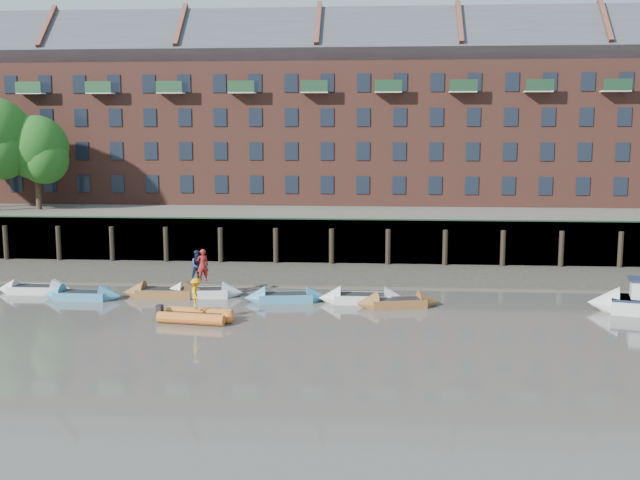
# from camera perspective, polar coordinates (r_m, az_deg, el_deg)

# --- Properties ---
(ground) EXTENTS (220.00, 220.00, 0.00)m
(ground) POSITION_cam_1_polar(r_m,az_deg,el_deg) (32.47, -5.04, -8.61)
(ground) COLOR #59554E
(ground) RESTS_ON ground
(foreshore) EXTENTS (110.00, 8.00, 0.50)m
(foreshore) POSITION_cam_1_polar(r_m,az_deg,el_deg) (49.82, -1.68, -2.63)
(foreshore) COLOR #3D382F
(foreshore) RESTS_ON ground
(mud_band) EXTENTS (110.00, 1.60, 0.10)m
(mud_band) POSITION_cam_1_polar(r_m,az_deg,el_deg) (46.50, -2.12, -3.42)
(mud_band) COLOR #4C4336
(mud_band) RESTS_ON ground
(river_wall) EXTENTS (110.00, 1.23, 3.30)m
(river_wall) POSITION_cam_1_polar(r_m,az_deg,el_deg) (53.85, -1.20, -0.09)
(river_wall) COLOR #2D2A26
(river_wall) RESTS_ON ground
(bank_terrace) EXTENTS (110.00, 28.00, 3.20)m
(bank_terrace) POSITION_cam_1_polar(r_m,az_deg,el_deg) (67.30, -0.08, 1.58)
(bank_terrace) COLOR #5E594D
(bank_terrace) RESTS_ON ground
(apartment_terrace) EXTENTS (80.60, 15.56, 20.98)m
(apartment_terrace) POSITION_cam_1_polar(r_m,az_deg,el_deg) (67.93, -0.02, 11.13)
(apartment_terrace) COLOR brown
(apartment_terrace) RESTS_ON bank_terrace
(rowboat_0) EXTENTS (4.54, 1.36, 1.31)m
(rowboat_0) POSITION_cam_1_polar(r_m,az_deg,el_deg) (47.08, -20.89, -3.53)
(rowboat_0) COLOR silver
(rowboat_0) RESTS_ON ground
(rowboat_1) EXTENTS (4.61, 1.44, 1.33)m
(rowboat_1) POSITION_cam_1_polar(r_m,az_deg,el_deg) (44.49, -17.68, -4.04)
(rowboat_1) COLOR teal
(rowboat_1) RESTS_ON ground
(rowboat_2) EXTENTS (4.96, 1.48, 1.44)m
(rowboat_2) POSITION_cam_1_polar(r_m,az_deg,el_deg) (43.87, -11.69, -3.96)
(rowboat_2) COLOR brown
(rowboat_2) RESTS_ON ground
(rowboat_3) EXTENTS (4.79, 1.88, 1.36)m
(rowboat_3) POSITION_cam_1_polar(r_m,az_deg,el_deg) (43.58, -8.97, -3.99)
(rowboat_3) COLOR silver
(rowboat_3) RESTS_ON ground
(rowboat_4) EXTENTS (4.77, 2.00, 1.34)m
(rowboat_4) POSITION_cam_1_polar(r_m,az_deg,el_deg) (41.91, -2.62, -4.39)
(rowboat_4) COLOR teal
(rowboat_4) RESTS_ON ground
(rowboat_5) EXTENTS (4.89, 1.50, 1.41)m
(rowboat_5) POSITION_cam_1_polar(r_m,az_deg,el_deg) (41.63, 3.25, -4.46)
(rowboat_5) COLOR silver
(rowboat_5) RESTS_ON ground
(rowboat_6) EXTENTS (4.75, 2.20, 1.33)m
(rowboat_6) POSITION_cam_1_polar(r_m,az_deg,el_deg) (40.81, 5.96, -4.78)
(rowboat_6) COLOR brown
(rowboat_6) RESTS_ON ground
(rib_tender) EXTENTS (3.85, 2.22, 0.65)m
(rib_tender) POSITION_cam_1_polar(r_m,az_deg,el_deg) (38.03, -9.26, -5.73)
(rib_tender) COLOR orange
(rib_tender) RESTS_ON ground
(motor_launch) EXTENTS (6.01, 3.23, 2.36)m
(motor_launch) POSITION_cam_1_polar(r_m,az_deg,el_deg) (42.51, 23.08, -4.36)
(motor_launch) COLOR silver
(motor_launch) RESTS_ON ground
(person_rower_a) EXTENTS (0.82, 0.73, 1.88)m
(person_rower_a) POSITION_cam_1_polar(r_m,az_deg,el_deg) (43.21, -8.93, -1.91)
(person_rower_a) COLOR maroon
(person_rower_a) RESTS_ON rowboat_3
(person_rower_b) EXTENTS (1.08, 1.02, 1.76)m
(person_rower_b) POSITION_cam_1_polar(r_m,az_deg,el_deg) (43.59, -9.29, -1.91)
(person_rower_b) COLOR #19233F
(person_rower_b) RESTS_ON rowboat_3
(person_rib_crew) EXTENTS (0.83, 1.13, 1.57)m
(person_rib_crew) POSITION_cam_1_polar(r_m,az_deg,el_deg) (37.92, -9.43, -4.05)
(person_rib_crew) COLOR orange
(person_rib_crew) RESTS_ON rib_tender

